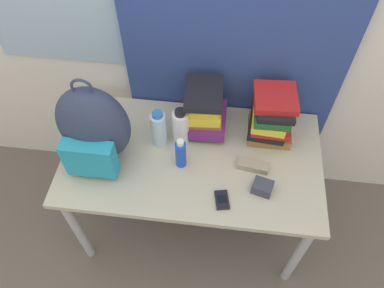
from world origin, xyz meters
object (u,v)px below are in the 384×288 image
at_px(backpack, 93,128).
at_px(book_stack_left, 204,110).
at_px(sports_bottle, 181,127).
at_px(sunscreen_bottle, 181,154).
at_px(water_bottle, 159,129).
at_px(camera_pouch, 262,187).
at_px(book_stack_center, 271,116).
at_px(sunglasses_case, 252,165).
at_px(cell_phone, 222,200).

distance_m(backpack, book_stack_left, 0.55).
bearing_deg(sports_bottle, sunscreen_bottle, -82.23).
bearing_deg(water_bottle, camera_pouch, -23.31).
height_order(water_bottle, sports_bottle, sports_bottle).
height_order(book_stack_center, sunglasses_case, book_stack_center).
height_order(sunglasses_case, camera_pouch, camera_pouch).
height_order(water_bottle, camera_pouch, water_bottle).
xyz_separation_m(sports_bottle, sunscreen_bottle, (0.02, -0.14, -0.02)).
xyz_separation_m(backpack, cell_phone, (0.61, -0.19, -0.20)).
height_order(sunscreen_bottle, cell_phone, sunscreen_bottle).
height_order(book_stack_left, sunglasses_case, book_stack_left).
distance_m(sunglasses_case, camera_pouch, 0.13).
distance_m(sports_bottle, camera_pouch, 0.48).
relative_size(sunscreen_bottle, sunglasses_case, 1.14).
bearing_deg(water_bottle, backpack, -157.46).
distance_m(backpack, sports_bottle, 0.41).
relative_size(backpack, sunglasses_case, 3.17).
bearing_deg(book_stack_center, book_stack_left, 179.68).
height_order(backpack, sunscreen_bottle, backpack).
height_order(backpack, book_stack_left, backpack).
distance_m(sunscreen_bottle, camera_pouch, 0.41).
bearing_deg(camera_pouch, book_stack_center, 86.11).
bearing_deg(sunscreen_bottle, backpack, 179.08).
distance_m(book_stack_left, cell_phone, 0.46).
relative_size(book_stack_left, sunglasses_case, 1.67).
xyz_separation_m(backpack, water_bottle, (0.27, 0.11, -0.10)).
bearing_deg(water_bottle, sunscreen_bottle, -44.04).
bearing_deg(backpack, sunglasses_case, 0.95).
distance_m(book_stack_center, sports_bottle, 0.45).
xyz_separation_m(backpack, camera_pouch, (0.79, -0.11, -0.18)).
distance_m(book_stack_center, sunglasses_case, 0.27).
height_order(water_bottle, sunscreen_bottle, water_bottle).
relative_size(sunscreen_bottle, camera_pouch, 1.69).
bearing_deg(book_stack_left, sports_bottle, -133.67).
distance_m(book_stack_left, sunscreen_bottle, 0.27).
bearing_deg(sunglasses_case, sunscreen_bottle, -176.90).
bearing_deg(water_bottle, cell_phone, -41.77).
bearing_deg(sports_bottle, water_bottle, -167.51).
xyz_separation_m(book_stack_left, sunscreen_bottle, (-0.08, -0.25, -0.04)).
relative_size(book_stack_center, sunscreen_bottle, 1.56).
distance_m(backpack, book_stack_center, 0.85).
relative_size(sports_bottle, sunscreen_bottle, 1.25).
relative_size(backpack, sports_bottle, 2.22).
distance_m(book_stack_center, cell_phone, 0.49).
height_order(book_stack_center, water_bottle, book_stack_center).
relative_size(book_stack_center, camera_pouch, 2.63).
height_order(backpack, cell_phone, backpack).
bearing_deg(cell_phone, sunscreen_bottle, 139.63).
bearing_deg(backpack, book_stack_center, 16.66).
xyz_separation_m(sunglasses_case, camera_pouch, (0.05, -0.12, 0.01)).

